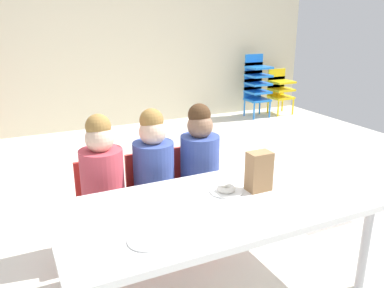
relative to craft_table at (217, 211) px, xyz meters
The scene contains 12 objects.
ground_plane 1.05m from the craft_table, 78.18° to the left, with size 6.57×5.59×0.02m.
back_wall 3.77m from the craft_table, 87.16° to the left, with size 6.57×0.10×2.48m, color beige.
craft_table is the anchor object (origin of this frame).
seated_child_near_camera 0.77m from the craft_table, 126.14° to the left, with size 0.34×0.34×0.92m.
seated_child_middle_seat 0.63m from the craft_table, 101.26° to the left, with size 0.32×0.31×0.92m.
seated_child_far_right 0.65m from the craft_table, 71.64° to the left, with size 0.32×0.31×0.92m.
kid_chair_blue_stack 4.12m from the craft_table, 52.84° to the left, with size 0.32×0.30×0.92m.
kid_chair_yellow_stack 4.40m from the craft_table, 48.30° to the left, with size 0.32×0.30×0.68m.
paper_bag_brown 0.33m from the craft_table, ahead, with size 0.13×0.09×0.22m, color #9E754C.
paper_plate_near_edge 0.15m from the craft_table, 41.11° to the left, with size 0.18×0.18×0.01m, color white.
paper_plate_center_table 0.48m from the craft_table, 156.60° to the right, with size 0.18×0.18×0.01m, color white.
donut_powdered_on_plate 0.16m from the craft_table, 41.11° to the left, with size 0.10×0.10×0.03m, color white.
Camera 1 is at (-1.09, -2.50, 1.46)m, focal length 36.97 mm.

